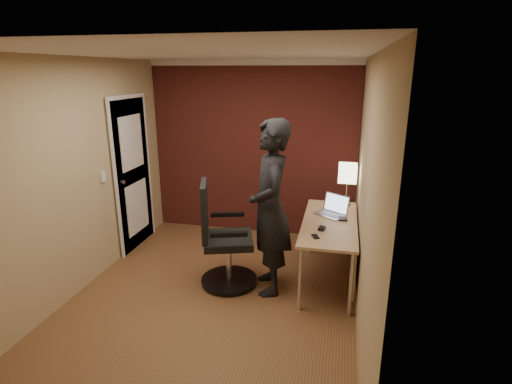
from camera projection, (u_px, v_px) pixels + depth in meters
room at (227, 146)px, 5.43m from camera, size 4.00×4.00×4.00m
desk at (336, 232)px, 4.50m from camera, size 0.60×1.50×0.73m
desk_lamp at (348, 174)px, 4.88m from camera, size 0.22×0.22×0.54m
laptop at (333, 209)px, 4.68m from camera, size 0.42×0.40×0.23m
mouse at (322, 228)px, 4.24m from camera, size 0.08×0.11×0.03m
phone at (315, 237)px, 4.06m from camera, size 0.10×0.13×0.01m
wallet at (343, 219)px, 4.53m from camera, size 0.10×0.12×0.02m
office_chair at (222, 242)px, 4.45m from camera, size 0.67×0.74×1.18m
person at (270, 208)px, 4.24m from camera, size 0.64×0.80×1.90m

